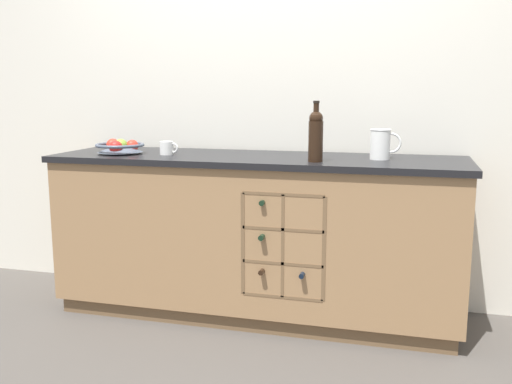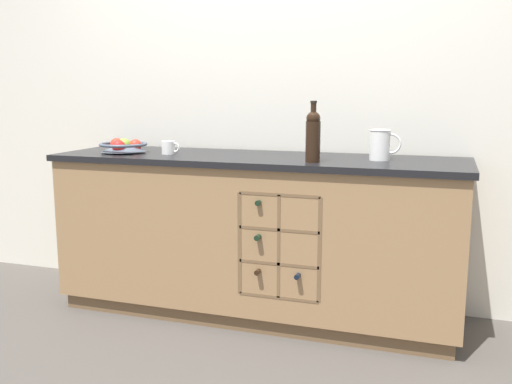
{
  "view_description": "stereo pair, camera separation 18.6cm",
  "coord_description": "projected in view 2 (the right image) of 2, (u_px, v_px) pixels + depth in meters",
  "views": [
    {
      "loc": [
        0.83,
        -3.07,
        1.29
      ],
      "look_at": [
        0.0,
        0.0,
        0.73
      ],
      "focal_mm": 40.0,
      "sensor_mm": 36.0,
      "label": 1
    },
    {
      "loc": [
        1.01,
        -3.02,
        1.29
      ],
      "look_at": [
        0.0,
        0.0,
        0.73
      ],
      "focal_mm": 40.0,
      "sensor_mm": 36.0,
      "label": 2
    }
  ],
  "objects": [
    {
      "name": "ground_plane",
      "position": [
        256.0,
        313.0,
        3.36
      ],
      "size": [
        14.0,
        14.0,
        0.0
      ],
      "primitive_type": "plane",
      "color": "#4C4742"
    },
    {
      "name": "kitchen_island",
      "position": [
        256.0,
        235.0,
        3.27
      ],
      "size": [
        2.32,
        0.67,
        0.93
      ],
      "color": "brown",
      "rests_on": "ground_plane"
    },
    {
      "name": "fruit_bowl",
      "position": [
        123.0,
        146.0,
        3.36
      ],
      "size": [
        0.28,
        0.28,
        0.09
      ],
      "color": "#4C5666",
      "rests_on": "kitchen_island"
    },
    {
      "name": "ceramic_mug",
      "position": [
        169.0,
        148.0,
        3.29
      ],
      "size": [
        0.11,
        0.08,
        0.08
      ],
      "color": "white",
      "rests_on": "kitchen_island"
    },
    {
      "name": "standing_wine_bottle",
      "position": [
        313.0,
        135.0,
        2.9
      ],
      "size": [
        0.08,
        0.08,
        0.31
      ],
      "color": "black",
      "rests_on": "kitchen_island"
    },
    {
      "name": "white_pitcher",
      "position": [
        381.0,
        144.0,
        2.99
      ],
      "size": [
        0.17,
        0.11,
        0.16
      ],
      "color": "white",
      "rests_on": "kitchen_island"
    },
    {
      "name": "back_wall",
      "position": [
        275.0,
        94.0,
        3.49
      ],
      "size": [
        4.68,
        0.06,
        2.55
      ],
      "primitive_type": "cube",
      "color": "silver",
      "rests_on": "ground_plane"
    }
  ]
}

